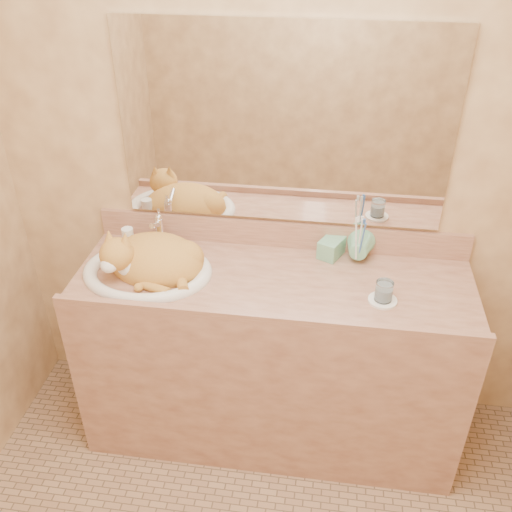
# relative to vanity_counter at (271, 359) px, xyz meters

# --- Properties ---
(wall_back) EXTENTS (2.40, 0.02, 2.50)m
(wall_back) POSITION_rel_vanity_counter_xyz_m (0.00, 0.28, 0.82)
(wall_back) COLOR #9C7147
(wall_back) RESTS_ON ground
(vanity_counter) EXTENTS (1.60, 0.55, 0.85)m
(vanity_counter) POSITION_rel_vanity_counter_xyz_m (0.00, 0.00, 0.00)
(vanity_counter) COLOR brown
(vanity_counter) RESTS_ON floor
(mirror) EXTENTS (1.30, 0.02, 0.80)m
(mirror) POSITION_rel_vanity_counter_xyz_m (0.00, 0.26, 0.97)
(mirror) COLOR white
(mirror) RESTS_ON wall_back
(sink_basin) EXTENTS (0.56, 0.48, 0.16)m
(sink_basin) POSITION_rel_vanity_counter_xyz_m (-0.51, -0.02, 0.51)
(sink_basin) COLOR white
(sink_basin) RESTS_ON vanity_counter
(faucet) EXTENTS (0.06, 0.13, 0.17)m
(faucet) POSITION_rel_vanity_counter_xyz_m (-0.51, 0.18, 0.51)
(faucet) COLOR white
(faucet) RESTS_ON vanity_counter
(cat) EXTENTS (0.43, 0.37, 0.22)m
(cat) POSITION_rel_vanity_counter_xyz_m (-0.50, -0.00, 0.49)
(cat) COLOR #B17229
(cat) RESTS_ON sink_basin
(soap_dispenser) EXTENTS (0.11, 0.11, 0.18)m
(soap_dispenser) POSITION_rel_vanity_counter_xyz_m (0.20, 0.16, 0.52)
(soap_dispenser) COLOR #71B68E
(soap_dispenser) RESTS_ON vanity_counter
(toothbrush_cup) EXTENTS (0.14, 0.14, 0.11)m
(toothbrush_cup) POSITION_rel_vanity_counter_xyz_m (0.33, 0.15, 0.48)
(toothbrush_cup) COLOR #71B68E
(toothbrush_cup) RESTS_ON vanity_counter
(toothbrushes) EXTENTS (0.04, 0.04, 0.23)m
(toothbrushes) POSITION_rel_vanity_counter_xyz_m (0.33, 0.15, 0.56)
(toothbrushes) COLOR white
(toothbrushes) RESTS_ON toothbrush_cup
(saucer) EXTENTS (0.11, 0.11, 0.01)m
(saucer) POSITION_rel_vanity_counter_xyz_m (0.43, -0.08, 0.43)
(saucer) COLOR white
(saucer) RESTS_ON vanity_counter
(water_glass) EXTENTS (0.07, 0.07, 0.08)m
(water_glass) POSITION_rel_vanity_counter_xyz_m (0.43, -0.08, 0.47)
(water_glass) COLOR silver
(water_glass) RESTS_ON saucer
(lotion_bottle) EXTENTS (0.05, 0.05, 0.12)m
(lotion_bottle) POSITION_rel_vanity_counter_xyz_m (-0.63, 0.12, 0.48)
(lotion_bottle) COLOR white
(lotion_bottle) RESTS_ON vanity_counter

